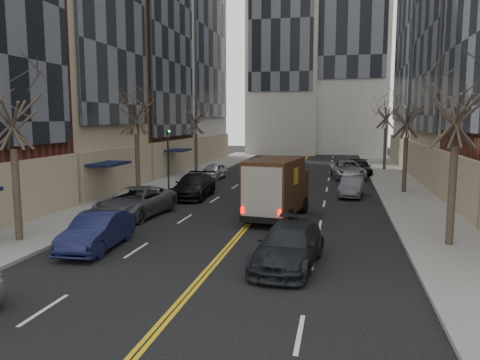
% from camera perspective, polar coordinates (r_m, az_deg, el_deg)
% --- Properties ---
extents(ground, '(160.00, 160.00, 0.00)m').
position_cam_1_polar(ground, '(11.18, -13.17, -20.56)').
color(ground, black).
rests_on(ground, ground).
extents(sidewalk_left, '(4.00, 66.00, 0.15)m').
position_cam_1_polar(sidewalk_left, '(38.62, -8.28, -0.23)').
color(sidewalk_left, slate).
rests_on(sidewalk_left, ground).
extents(sidewalk_right, '(4.00, 66.00, 0.15)m').
position_cam_1_polar(sidewalk_right, '(36.55, 19.24, -1.01)').
color(sidewalk_right, slate).
rests_on(sidewalk_right, ground).
extents(streetwall_left, '(14.00, 49.50, 36.00)m').
position_cam_1_polar(streetwall_left, '(45.99, -16.00, 20.21)').
color(streetwall_left, '#562319').
rests_on(streetwall_left, ground).
extents(tree_lf_near, '(3.20, 3.20, 8.41)m').
position_cam_1_polar(tree_lf_near, '(21.41, -26.20, 9.47)').
color(tree_lf_near, '#382D23').
rests_on(tree_lf_near, sidewalk_left).
extents(tree_lf_mid, '(3.20, 3.20, 8.91)m').
position_cam_1_polar(tree_lf_mid, '(31.76, -12.60, 9.81)').
color(tree_lf_mid, '#382D23').
rests_on(tree_lf_mid, sidewalk_left).
extents(tree_lf_far, '(3.20, 3.20, 8.12)m').
position_cam_1_polar(tree_lf_far, '(43.90, -5.44, 8.52)').
color(tree_lf_far, '#382D23').
rests_on(tree_lf_far, sidewalk_left).
extents(tree_rt_near, '(3.20, 3.20, 8.71)m').
position_cam_1_polar(tree_rt_near, '(20.42, 25.07, 10.27)').
color(tree_rt_near, '#382D23').
rests_on(tree_rt_near, sidewalk_right).
extents(tree_rt_mid, '(3.20, 3.20, 8.32)m').
position_cam_1_polar(tree_rt_mid, '(34.19, 19.76, 8.65)').
color(tree_rt_mid, '#382D23').
rests_on(tree_rt_mid, sidewalk_right).
extents(tree_rt_far, '(3.20, 3.20, 9.11)m').
position_cam_1_polar(tree_rt_far, '(49.11, 17.45, 8.93)').
color(tree_rt_far, '#382D23').
rests_on(tree_rt_far, sidewalk_right).
extents(traffic_signal, '(0.29, 0.26, 4.70)m').
position_cam_1_polar(traffic_signal, '(33.12, -8.76, 3.25)').
color(traffic_signal, black).
rests_on(traffic_signal, sidewalk_left).
extents(ups_truck, '(2.97, 6.04, 3.18)m').
position_cam_1_polar(ups_truck, '(24.43, 4.53, -1.04)').
color(ups_truck, black).
rests_on(ups_truck, ground).
extents(observer_sedan, '(2.55, 5.20, 1.45)m').
position_cam_1_polar(observer_sedan, '(16.85, 5.95, -8.01)').
color(observer_sedan, black).
rests_on(observer_sedan, ground).
extents(taxi, '(3.21, 5.73, 1.51)m').
position_cam_1_polar(taxi, '(29.28, 2.78, -1.28)').
color(taxi, '#D6C009').
rests_on(taxi, ground).
extents(pedestrian, '(0.58, 0.71, 1.66)m').
position_cam_1_polar(pedestrian, '(27.38, 2.91, -1.74)').
color(pedestrian, black).
rests_on(pedestrian, ground).
extents(parked_lf_b, '(1.82, 4.52, 1.46)m').
position_cam_1_polar(parked_lf_b, '(19.72, -17.02, -6.00)').
color(parked_lf_b, black).
rests_on(parked_lf_b, ground).
extents(parked_lf_c, '(3.17, 5.89, 1.57)m').
position_cam_1_polar(parked_lf_c, '(25.64, -12.65, -2.65)').
color(parked_lf_c, '#484A4F').
rests_on(parked_lf_c, ground).
extents(parked_lf_d, '(2.47, 5.47, 1.56)m').
position_cam_1_polar(parked_lf_d, '(31.24, -5.68, -0.71)').
color(parked_lf_d, black).
rests_on(parked_lf_d, ground).
extents(parked_lf_e, '(2.08, 4.19, 1.37)m').
position_cam_1_polar(parked_lf_e, '(40.61, -3.23, 1.08)').
color(parked_lf_e, '#B9BDC2').
rests_on(parked_lf_e, ground).
extents(parked_rt_a, '(1.84, 4.11, 1.31)m').
position_cam_1_polar(parked_rt_a, '(32.34, 13.43, -0.82)').
color(parked_rt_a, '#494A50').
rests_on(parked_rt_a, ground).
extents(parked_rt_b, '(3.31, 5.87, 1.55)m').
position_cam_1_polar(parked_rt_b, '(41.91, 13.01, 1.22)').
color(parked_rt_b, '#A4A8AC').
rests_on(parked_rt_b, ground).
extents(parked_rt_c, '(2.07, 4.72, 1.35)m').
position_cam_1_polar(parked_rt_c, '(44.88, 14.48, 1.45)').
color(parked_rt_c, black).
rests_on(parked_rt_c, ground).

